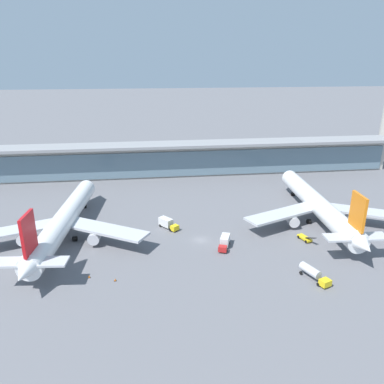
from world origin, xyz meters
name	(u,v)px	position (x,y,z in m)	size (l,w,h in m)	color
ground_plane	(200,240)	(0.00, 0.00, 0.00)	(1200.00, 1200.00, 0.00)	slate
airliner_left_stand	(63,221)	(-39.80, 6.18, 5.67)	(51.77, 67.63, 18.00)	white
airliner_centre_stand	(318,205)	(40.12, 8.71, 5.67)	(51.93, 67.61, 18.00)	white
service_truck_near_nose_yellow	(361,234)	(48.35, -3.79, 0.81)	(3.49, 6.87, 2.70)	yellow
service_truck_under_wing_yellow	(305,238)	(30.59, -4.17, 0.81)	(3.25, 6.91, 2.70)	yellow
service_truck_mid_apron_yellow	(314,273)	(24.05, -24.09, 1.71)	(5.19, 8.83, 2.95)	yellow
service_truck_by_tail_yellow	(168,223)	(-9.04, 9.63, 1.69)	(6.32, 7.16, 3.10)	yellow
service_truck_on_taxiway_red	(225,242)	(6.15, -5.12, 1.69)	(4.74, 7.64, 3.10)	#B21E1E
terminal_building	(179,158)	(0.00, 66.30, 7.87)	(200.64, 12.80, 15.20)	#B2ADA3
safety_cone_alpha	(115,280)	(-23.61, -18.67, 0.32)	(0.62, 0.62, 0.70)	orange
safety_cone_bravo	(89,276)	(-30.02, -16.41, 0.32)	(0.62, 0.62, 0.70)	orange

